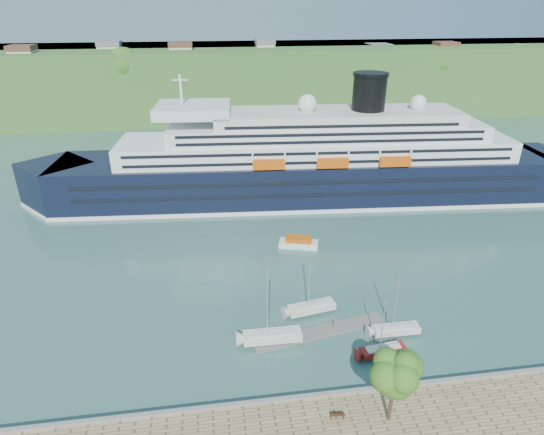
{
  "coord_description": "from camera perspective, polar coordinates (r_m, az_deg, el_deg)",
  "views": [
    {
      "loc": [
        -12.55,
        -34.42,
        38.72
      ],
      "look_at": [
        -3.26,
        30.0,
        7.77
      ],
      "focal_mm": 30.0,
      "sensor_mm": 36.0,
      "label": 1
    }
  ],
  "objects": [
    {
      "name": "quay_coping",
      "position": [
        52.35,
        8.86,
        -20.83
      ],
      "size": [
        220.0,
        0.5,
        0.3
      ],
      "primitive_type": "cube",
      "color": "slate",
      "rests_on": "promenade"
    },
    {
      "name": "tender_launch",
      "position": [
        79.26,
        3.36,
        -3.08
      ],
      "size": [
        7.19,
        4.14,
        1.88
      ],
      "primitive_type": null,
      "rotation": [
        0.0,
        0.0,
        -0.28
      ],
      "color": "#C54C0B",
      "rests_on": "ground"
    },
    {
      "name": "sailboat_red",
      "position": [
        56.49,
        14.07,
        -13.45
      ],
      "size": [
        6.29,
        2.34,
        7.93
      ],
      "primitive_type": null,
      "rotation": [
        0.0,
        0.0,
        0.1
      ],
      "color": "maroon",
      "rests_on": "ground"
    },
    {
      "name": "floating_pontoon",
      "position": [
        60.78,
        6.08,
        -14.07
      ],
      "size": [
        18.05,
        5.67,
        0.4
      ],
      "primitive_type": null,
      "rotation": [
        0.0,
        0.0,
        0.2
      ],
      "color": "gray",
      "rests_on": "ground"
    },
    {
      "name": "park_bench",
      "position": [
        49.85,
        8.19,
        -23.25
      ],
      "size": [
        1.57,
        0.8,
        0.96
      ],
      "primitive_type": null,
      "rotation": [
        0.0,
        0.0,
        -0.13
      ],
      "color": "#402112",
      "rests_on": "promenade"
    },
    {
      "name": "promenade_tree",
      "position": [
        47.74,
        15.02,
        -19.66
      ],
      "size": [
        5.52,
        5.52,
        9.14
      ],
      "primitive_type": null,
      "color": "#2F5D18",
      "rests_on": "promenade"
    },
    {
      "name": "ground",
      "position": [
        53.31,
        8.71,
        -21.54
      ],
      "size": [
        400.0,
        400.0,
        0.0
      ],
      "primitive_type": "plane",
      "color": "#325A57",
      "rests_on": "ground"
    },
    {
      "name": "cruise_ship",
      "position": [
        95.16,
        4.32,
        9.79
      ],
      "size": [
        118.36,
        25.42,
        26.37
      ],
      "primitive_type": null,
      "rotation": [
        0.0,
        0.0,
        -0.07
      ],
      "color": "black",
      "rests_on": "ground"
    },
    {
      "name": "far_hillside",
      "position": [
        181.83,
        -4.35,
        16.91
      ],
      "size": [
        400.0,
        50.0,
        24.0
      ],
      "primitive_type": "cube",
      "color": "#356026",
      "rests_on": "ground"
    },
    {
      "name": "sailboat_white_far",
      "position": [
        59.79,
        15.64,
        -10.78
      ],
      "size": [
        6.73,
        1.94,
        8.67
      ],
      "primitive_type": null,
      "rotation": [
        0.0,
        0.0,
        -0.01
      ],
      "color": "silver",
      "rests_on": "ground"
    },
    {
      "name": "sailboat_white_near",
      "position": [
        55.94,
        0.04,
        -11.39
      ],
      "size": [
        8.07,
        2.31,
        10.39
      ],
      "primitive_type": null,
      "rotation": [
        0.0,
        0.0,
        -0.01
      ],
      "color": "silver",
      "rests_on": "ground"
    },
    {
      "name": "sailboat_extra",
      "position": [
        61.36,
        5.1,
        -8.36
      ],
      "size": [
        7.52,
        3.27,
        9.4
      ],
      "primitive_type": null,
      "rotation": [
        0.0,
        0.0,
        0.18
      ],
      "color": "silver",
      "rests_on": "ground"
    }
  ]
}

